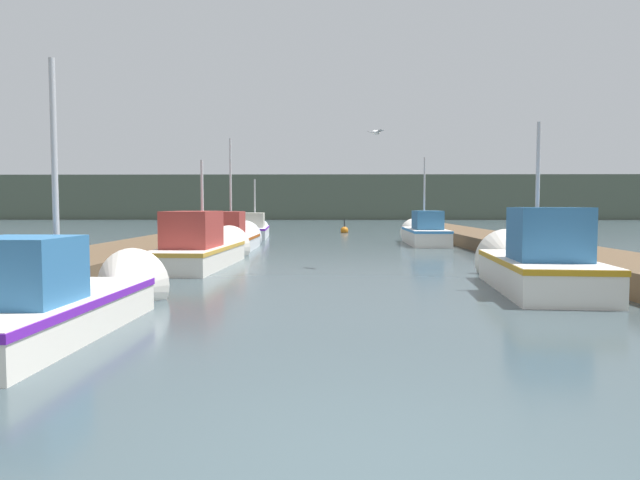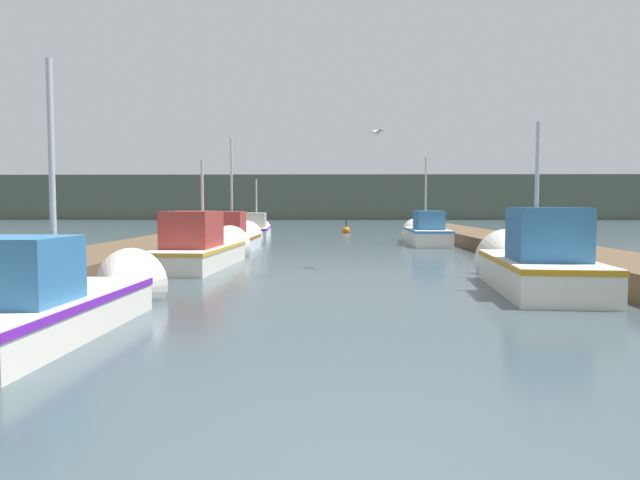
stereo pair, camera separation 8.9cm
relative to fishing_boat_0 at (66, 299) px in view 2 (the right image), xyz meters
name	(u,v)px [view 2 (the right image)]	position (x,y,z in m)	size (l,w,h in m)	color
dock_left	(158,247)	(-2.31, 11.65, -0.14)	(2.47, 40.00, 0.50)	brown
dock_right	(523,248)	(10.15, 11.65, -0.14)	(2.47, 40.00, 0.50)	brown
distant_shore_ridge	(334,198)	(3.92, 67.20, 2.27)	(120.00, 16.00, 5.31)	#4C5647
fishing_boat_0	(66,299)	(0.00, 0.00, 0.00)	(1.54, 5.05, 3.99)	silver
fishing_boat_1	(532,263)	(7.78, 3.96, 0.12)	(2.06, 5.18, 3.79)	silver
fishing_boat_2	(206,248)	(0.08, 8.37, 0.09)	(1.81, 6.11, 3.37)	silver
fishing_boat_3	(233,239)	(-0.07, 13.78, 0.03)	(1.68, 6.15, 4.67)	silver
fishing_boat_4	(424,232)	(7.78, 17.60, 0.10)	(1.63, 6.08, 4.14)	silver
fishing_boat_5	(257,229)	(-0.31, 22.39, 0.04)	(1.69, 6.22, 3.40)	silver
mooring_piling_0	(527,240)	(9.13, 8.32, 0.33)	(0.32, 0.32, 1.44)	#473523
mooring_piling_1	(546,251)	(8.87, 6.13, 0.18)	(0.35, 0.35, 1.13)	#473523
channel_buoy	(346,230)	(4.56, 27.42, -0.25)	(0.48, 0.48, 0.98)	#BF6513
seagull_lead	(376,132)	(4.85, 7.71, 3.26)	(0.43, 0.51, 0.12)	white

